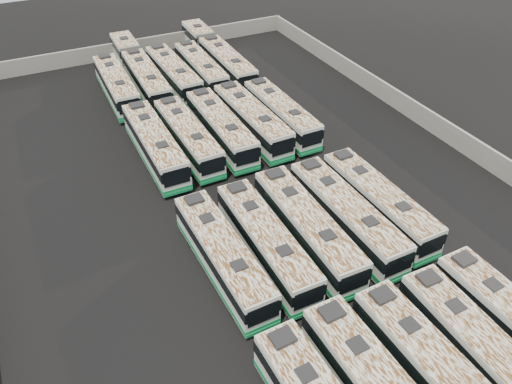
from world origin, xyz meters
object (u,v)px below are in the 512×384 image
Objects in this scene: bus_midfront_right at (346,216)px; bus_midback_left at (188,137)px; bus_front_center at (438,377)px; bus_midfront_far_right at (378,202)px; bus_back_left at (139,69)px; bus_midback_far_right at (281,114)px; bus_midback_far_left at (155,145)px; bus_back_center at (174,74)px; bus_back_far_left at (117,86)px; bus_front_right at (482,355)px; bus_midfront_center at (307,228)px; bus_midback_right at (252,120)px; bus_midfront_left at (266,242)px; bus_midback_center at (221,128)px; bus_back_right at (201,69)px; bus_midfront_far_left at (223,256)px; bus_back_far_right at (217,55)px.

bus_midback_left is at bearing 111.90° from bus_midfront_right.
bus_front_center is 1.01× the size of bus_midfront_far_right.
bus_midfront_far_right is at bearing -71.93° from bus_back_left.
bus_midback_far_left is at bearing 179.56° from bus_midback_far_right.
bus_back_far_left is at bearing 178.19° from bus_back_center.
bus_back_far_left is 0.99× the size of bus_back_center.
bus_front_right is 45.84m from bus_back_center.
bus_midback_right reaches higher than bus_midfront_center.
bus_midback_right reaches higher than bus_midback_far_right.
bus_front_center is 49.07m from bus_back_left.
bus_midfront_center is 1.04× the size of bus_midback_far_right.
bus_back_left is (0.16, 34.63, 0.04)m from bus_midfront_left.
bus_midfront_right is 1.00× the size of bus_back_center.
bus_back_left is (-6.90, 34.77, -0.02)m from bus_midfront_right.
bus_midback_far_right is at bearing 76.08° from bus_front_center.
bus_midback_center is (6.98, 0.07, -0.03)m from bus_midback_far_left.
bus_midback_left is 16.08m from bus_back_right.
bus_midback_left is at bearing 179.40° from bus_midback_right.
bus_midback_far_left is at bearing 179.30° from bus_midback_right.
bus_front_center reaches higher than bus_back_right.
bus_front_center is 31.22m from bus_midback_center.
bus_midback_left is (-0.00, 16.86, 0.00)m from bus_midfront_left.
bus_back_center is (6.90, 14.49, -0.02)m from bus_midback_far_left.
bus_midback_right is (3.58, 16.97, 0.01)m from bus_midfront_center.
bus_front_center is 45.64m from bus_back_center.
bus_back_far_left is at bearing -179.52° from bus_back_right.
bus_back_right is at bearing 70.11° from bus_midfront_far_left.
bus_midback_center is 0.99× the size of bus_back_center.
bus_midfront_far_left is 1.00× the size of bus_midfront_far_right.
bus_midfront_right is 1.04× the size of bus_back_right.
bus_back_far_left reaches higher than bus_back_right.
bus_midfront_far_right is 0.62× the size of bus_back_far_right.
bus_midback_right is at bearing -67.22° from bus_back_left.
bus_front_center is at bearing 179.91° from bus_front_right.
bus_midback_right reaches higher than bus_midfront_far_right.
bus_midfront_center reaches higher than bus_back_far_left.
bus_back_far_right reaches higher than bus_back_left.
bus_front_center is at bearing -91.00° from bus_back_center.
bus_midfront_far_left is at bearing -107.67° from bus_back_right.
bus_front_center is 0.97× the size of bus_midback_right.
bus_midback_far_left reaches higher than bus_midfront_far_right.
bus_midfront_center is 3.57m from bus_midfront_right.
bus_back_far_left is 0.63× the size of bus_back_far_right.
bus_front_center is 46.27m from bus_back_far_left.
bus_back_far_right is at bearing 89.14° from bus_midback_far_right.
bus_midback_right is (10.46, 0.11, -0.00)m from bus_midback_far_left.
bus_midback_far_left reaches higher than bus_midback_right.
bus_back_right is at bearing 84.21° from bus_front_center.
bus_midfront_center is at bearing 177.38° from bus_midfront_right.
bus_front_center is at bearing -96.99° from bus_back_far_right.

